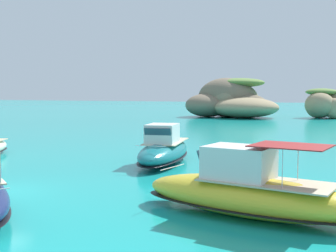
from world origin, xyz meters
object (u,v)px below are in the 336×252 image
(islet_small, at_px, (326,105))
(motorboat_teal, at_px, (164,150))
(islet_large, at_px, (231,101))
(motorboat_yellow, at_px, (248,193))

(islet_small, distance_m, motorboat_teal, 61.70)
(islet_large, distance_m, motorboat_yellow, 71.02)
(motorboat_teal, bearing_deg, islet_large, 101.42)
(islet_large, xyz_separation_m, motorboat_teal, (11.68, -57.82, -2.31))
(islet_small, distance_m, motorboat_yellow, 71.73)
(islet_small, xyz_separation_m, motorboat_yellow, (2.39, -71.67, -1.53))
(islet_small, bearing_deg, motorboat_yellow, -88.09)
(islet_small, relative_size, motorboat_yellow, 1.09)
(motorboat_yellow, bearing_deg, islet_large, 106.39)
(islet_large, xyz_separation_m, motorboat_yellow, (20.04, -68.10, -2.29))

